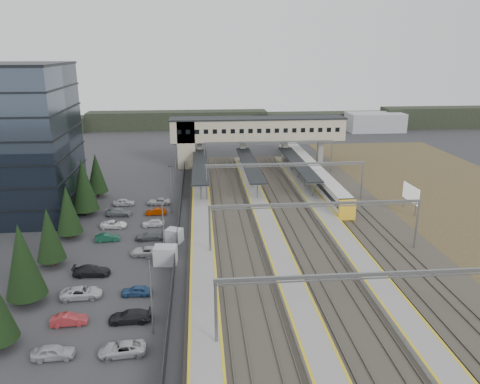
{
  "coord_description": "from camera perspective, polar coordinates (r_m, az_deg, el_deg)",
  "views": [
    {
      "loc": [
        -3.11,
        -64.79,
        26.51
      ],
      "look_at": [
        3.34,
        7.72,
        4.0
      ],
      "focal_mm": 35.0,
      "sensor_mm": 36.0,
      "label": 1
    }
  ],
  "objects": [
    {
      "name": "conifer_row",
      "position": [
        67.37,
        -21.09,
        -2.78
      ],
      "size": [
        4.42,
        49.82,
        9.5
      ],
      "color": "black",
      "rests_on": "ground"
    },
    {
      "name": "train",
      "position": [
        101.46,
        8.25,
        2.98
      ],
      "size": [
        2.69,
        56.21,
        3.39
      ],
      "color": "silver",
      "rests_on": "ground"
    },
    {
      "name": "relay_cabin_far",
      "position": [
        67.37,
        -8.02,
        -5.27
      ],
      "size": [
        2.68,
        2.5,
        1.95
      ],
      "color": "#A0A3A6",
      "rests_on": "ground"
    },
    {
      "name": "billboard",
      "position": [
        83.24,
        20.1,
        -0.28
      ],
      "size": [
        0.33,
        5.49,
        4.57
      ],
      "color": "slate",
      "rests_on": "ground"
    },
    {
      "name": "lampposts",
      "position": [
        69.84,
        -8.84,
        -1.54
      ],
      "size": [
        0.5,
        53.25,
        8.07
      ],
      "color": "slate",
      "rests_on": "ground"
    },
    {
      "name": "gantries",
      "position": [
        72.42,
        7.17,
        0.59
      ],
      "size": [
        28.4,
        62.28,
        7.17
      ],
      "color": "slate",
      "rests_on": "ground"
    },
    {
      "name": "footbridge",
      "position": [
        108.93,
        0.69,
        7.36
      ],
      "size": [
        40.4,
        6.4,
        11.2
      ],
      "color": "tan",
      "rests_on": "ground"
    },
    {
      "name": "car_park",
      "position": [
        64.05,
        -14.11,
        -7.23
      ],
      "size": [
        10.51,
        44.53,
        1.29
      ],
      "color": "#A9A8AD",
      "rests_on": "ground"
    },
    {
      "name": "rail_corridor",
      "position": [
        75.59,
        4.72,
        -3.18
      ],
      "size": [
        34.0,
        90.0,
        0.92
      ],
      "color": "#38312B",
      "rests_on": "ground"
    },
    {
      "name": "relay_cabin_near",
      "position": [
        60.93,
        -9.08,
        -7.61
      ],
      "size": [
        3.06,
        2.39,
        2.37
      ],
      "color": "#A0A3A6",
      "rests_on": "ground"
    },
    {
      "name": "treeline_far",
      "position": [
        161.09,
        4.64,
        8.72
      ],
      "size": [
        170.0,
        19.0,
        7.0
      ],
      "color": "black",
      "rests_on": "ground"
    },
    {
      "name": "ground",
      "position": [
        70.07,
        -2.17,
        -5.06
      ],
      "size": [
        220.0,
        220.0,
        0.0
      ],
      "primitive_type": "plane",
      "color": "#2B2B2D",
      "rests_on": "ground"
    },
    {
      "name": "fence",
      "position": [
        74.39,
        -7.4,
        -3.02
      ],
      "size": [
        0.08,
        90.0,
        2.0
      ],
      "color": "#26282B",
      "rests_on": "ground"
    },
    {
      "name": "canopies",
      "position": [
        95.07,
        1.17,
        3.43
      ],
      "size": [
        23.1,
        30.0,
        3.28
      ],
      "color": "black",
      "rests_on": "ground"
    }
  ]
}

